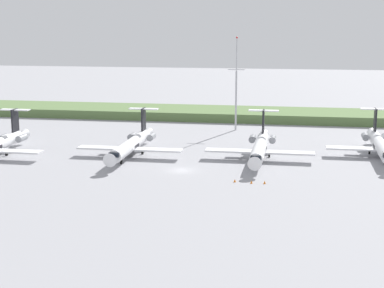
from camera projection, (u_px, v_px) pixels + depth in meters
ground_plane at (205, 142)px, 146.02m from camera, size 500.00×500.00×0.00m
grass_berm at (224, 114)px, 182.81m from camera, size 320.00×20.00×2.59m
regional_jet_second at (132, 144)px, 129.76m from camera, size 22.81×31.00×9.00m
regional_jet_third at (260, 147)px, 126.88m from camera, size 22.81×31.00×9.00m
regional_jet_fourth at (380, 145)px, 129.26m from camera, size 22.81×31.00×9.00m
antenna_mast at (236, 92)px, 160.04m from camera, size 4.40×0.50×24.86m
safety_cone_front_marker at (235, 181)px, 108.30m from camera, size 0.44×0.44×0.55m
safety_cone_mid_marker at (251, 182)px, 107.38m from camera, size 0.44×0.44×0.55m
safety_cone_rear_marker at (265, 182)px, 107.16m from camera, size 0.44×0.44×0.55m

